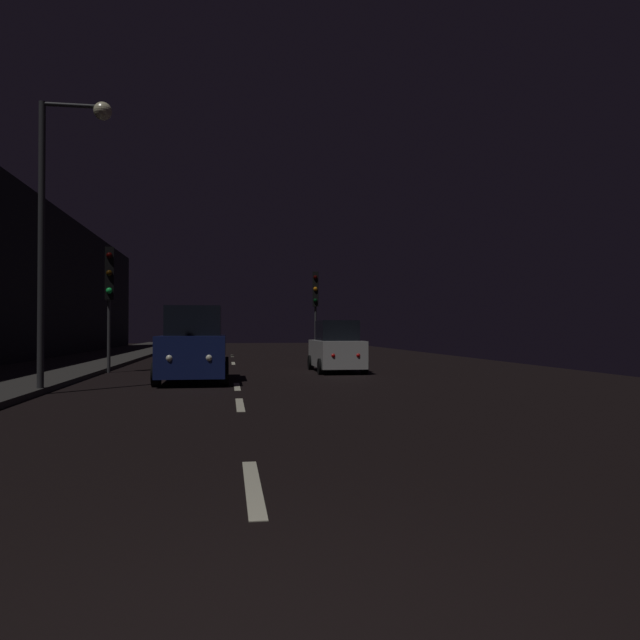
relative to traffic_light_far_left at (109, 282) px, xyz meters
name	(u,v)px	position (x,y,z in m)	size (l,w,h in m)	color
ground	(233,364)	(4.49, 4.91, -3.27)	(25.99, 84.00, 0.02)	black
sidewalk_left	(76,364)	(-2.30, 4.91, -3.18)	(4.40, 84.00, 0.15)	#33302D
lane_centerline	(235,372)	(4.49, -0.22, -3.25)	(0.16, 32.09, 0.01)	beige
traffic_light_far_left	(109,282)	(0.00, 0.00, 0.00)	(0.37, 0.48, 4.53)	#38383A
traffic_light_far_right	(315,296)	(8.98, 9.97, 0.15)	(0.36, 0.48, 4.72)	#38383A
streetlamp_overhead	(62,198)	(0.26, -7.30, 1.47)	(1.70, 0.44, 7.13)	#2D2D30
car_approaching_headlights	(194,347)	(3.23, -4.17, -2.23)	(2.06, 4.46, 2.25)	#141E51
car_parked_right_far	(336,348)	(8.19, -0.82, -2.40)	(1.73, 3.74, 1.88)	silver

